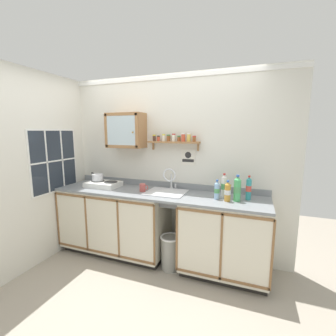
% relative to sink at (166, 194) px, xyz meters
% --- Properties ---
extents(floor, '(5.85, 5.85, 0.00)m').
position_rel_sink_xyz_m(floor, '(-0.13, -0.40, -0.92)').
color(floor, '#9E9384').
rests_on(floor, ground).
extents(back_wall, '(3.45, 0.07, 2.50)m').
position_rel_sink_xyz_m(back_wall, '(-0.13, 0.30, 0.34)').
color(back_wall, silver).
rests_on(back_wall, ground).
extents(side_wall_left, '(0.05, 3.47, 2.50)m').
position_rel_sink_xyz_m(side_wall_left, '(-1.57, -0.66, 0.33)').
color(side_wall_left, silver).
rests_on(side_wall_left, ground).
extents(lower_cabinet_run, '(1.53, 0.63, 0.92)m').
position_rel_sink_xyz_m(lower_cabinet_run, '(-0.77, -0.04, -0.46)').
color(lower_cabinet_run, black).
rests_on(lower_cabinet_run, ground).
extents(lower_cabinet_run_right, '(1.04, 0.63, 0.92)m').
position_rel_sink_xyz_m(lower_cabinet_run_right, '(0.77, -0.04, -0.46)').
color(lower_cabinet_run_right, black).
rests_on(lower_cabinet_run_right, ground).
extents(countertop, '(2.81, 0.66, 0.03)m').
position_rel_sink_xyz_m(countertop, '(-0.13, -0.04, 0.01)').
color(countertop, gray).
rests_on(countertop, lower_cabinet_run).
extents(backsplash, '(2.81, 0.02, 0.08)m').
position_rel_sink_xyz_m(backsplash, '(-0.13, 0.26, 0.07)').
color(backsplash, gray).
rests_on(backsplash, countertop).
extents(sink, '(0.51, 0.47, 0.44)m').
position_rel_sink_xyz_m(sink, '(0.00, 0.00, 0.00)').
color(sink, silver).
rests_on(sink, countertop).
extents(hot_plate_stove, '(0.46, 0.32, 0.08)m').
position_rel_sink_xyz_m(hot_plate_stove, '(-0.96, -0.03, 0.06)').
color(hot_plate_stove, silver).
rests_on(hot_plate_stove, countertop).
extents(saucepan, '(0.29, 0.21, 0.10)m').
position_rel_sink_xyz_m(saucepan, '(-1.08, -0.00, 0.16)').
color(saucepan, silver).
rests_on(saucepan, hot_plate_stove).
extents(bottle_soda_green_0, '(0.08, 0.08, 0.31)m').
position_rel_sink_xyz_m(bottle_soda_green_0, '(0.89, -0.07, 0.17)').
color(bottle_soda_green_0, '#4CB266').
rests_on(bottle_soda_green_0, countertop).
extents(bottle_opaque_white_1, '(0.07, 0.07, 0.30)m').
position_rel_sink_xyz_m(bottle_opaque_white_1, '(0.73, 0.02, 0.17)').
color(bottle_opaque_white_1, white).
rests_on(bottle_opaque_white_1, countertop).
extents(bottle_detergent_teal_2, '(0.06, 0.06, 0.29)m').
position_rel_sink_xyz_m(bottle_detergent_teal_2, '(1.01, 0.04, 0.16)').
color(bottle_detergent_teal_2, teal).
rests_on(bottle_detergent_teal_2, countertop).
extents(bottle_juice_amber_3, '(0.07, 0.07, 0.24)m').
position_rel_sink_xyz_m(bottle_juice_amber_3, '(0.79, -0.11, 0.14)').
color(bottle_juice_amber_3, gold).
rests_on(bottle_juice_amber_3, countertop).
extents(bottle_water_blue_4, '(0.06, 0.06, 0.23)m').
position_rel_sink_xyz_m(bottle_water_blue_4, '(0.66, -0.07, 0.13)').
color(bottle_water_blue_4, '#8CB7E0').
rests_on(bottle_water_blue_4, countertop).
extents(mug, '(0.12, 0.08, 0.10)m').
position_rel_sink_xyz_m(mug, '(-0.31, -0.07, 0.08)').
color(mug, '#B24C47').
rests_on(mug, countertop).
extents(wall_cabinet, '(0.54, 0.29, 0.48)m').
position_rel_sink_xyz_m(wall_cabinet, '(-0.67, 0.14, 0.83)').
color(wall_cabinet, '#996B42').
extents(spice_shelf, '(0.71, 0.14, 0.23)m').
position_rel_sink_xyz_m(spice_shelf, '(0.04, 0.20, 0.69)').
color(spice_shelf, '#996B42').
extents(warning_sign, '(0.19, 0.01, 0.22)m').
position_rel_sink_xyz_m(warning_sign, '(0.21, 0.27, 0.47)').
color(warning_sign, silver).
extents(window, '(0.03, 0.79, 0.87)m').
position_rel_sink_xyz_m(window, '(-1.54, -0.32, 0.41)').
color(window, '#262D38').
extents(trash_bin, '(0.26, 0.26, 0.44)m').
position_rel_sink_xyz_m(trash_bin, '(0.12, -0.18, -0.69)').
color(trash_bin, gray).
rests_on(trash_bin, ground).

